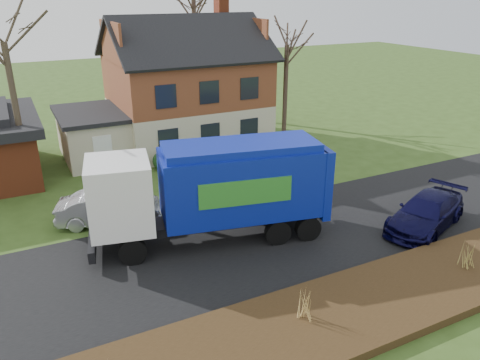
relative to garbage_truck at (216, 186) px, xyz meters
name	(u,v)px	position (x,y,z in m)	size (l,w,h in m)	color
ground	(266,240)	(1.70, -1.00, -2.31)	(120.00, 120.00, 0.00)	#304918
road	(266,240)	(1.70, -1.00, -2.30)	(80.00, 7.00, 0.02)	black
mulch_verge	(350,311)	(1.70, -6.30, -2.16)	(80.00, 3.50, 0.30)	black
main_house	(179,82)	(3.19, 12.91, 1.72)	(12.95, 8.95, 9.26)	beige
garbage_truck	(216,186)	(0.00, 0.00, 0.00)	(9.66, 4.32, 4.01)	black
silver_sedan	(110,208)	(-3.57, 3.34, -1.59)	(1.54, 4.40, 1.45)	#9EA0A5
navy_wagon	(426,213)	(8.30, -3.08, -1.61)	(1.96, 4.82, 1.40)	black
tree_front_east	(288,28)	(9.18, 9.79, 5.03)	(3.25, 3.25, 9.03)	#403126
grass_clump_mid	(306,303)	(0.19, -6.07, -1.51)	(0.35, 0.29, 0.99)	tan
grass_clump_east	(469,254)	(6.90, -6.29, -1.55)	(0.37, 0.31, 0.93)	#A18E47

